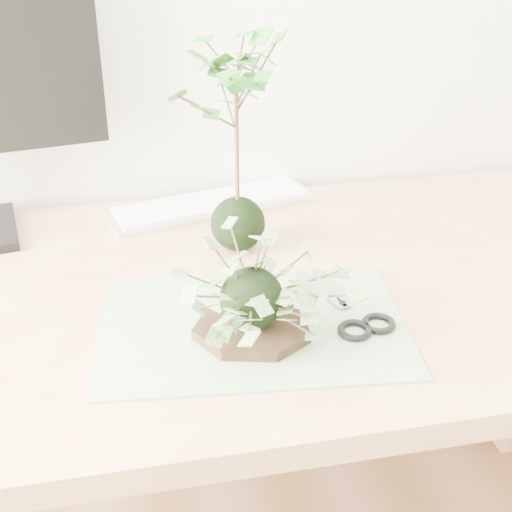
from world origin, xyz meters
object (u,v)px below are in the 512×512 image
Objects in this scene: maple_kokedama at (236,93)px; keyboard at (212,204)px; desk at (242,332)px; ivy_kokedama at (252,272)px.

maple_kokedama reaches higher than keyboard.
keyboard is (-0.00, 0.29, 0.09)m from desk.
maple_kokedama is (0.03, 0.26, 0.16)m from ivy_kokedama.
desk is 4.21× the size of maple_kokedama.
desk is at bearing -102.64° from keyboard.
ivy_kokedama is at bearing -94.86° from desk.
desk is 0.37m from maple_kokedama.
maple_kokedama is 0.31m from keyboard.
maple_kokedama is at bearing 82.26° from desk.
desk is at bearing -97.74° from maple_kokedama.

